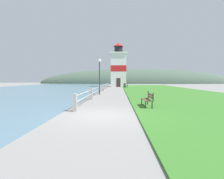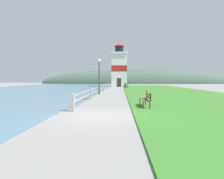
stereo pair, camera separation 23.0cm
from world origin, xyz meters
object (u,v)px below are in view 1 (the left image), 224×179
park_bench_midway (127,85)px  park_bench_near (148,98)px  lighthouse (119,68)px  trash_bin (125,85)px  lamp_post (100,70)px

park_bench_midway → park_bench_near: bearing=96.3°
lighthouse → trash_bin: lighthouse is taller
park_bench_near → lighthouse: size_ratio=0.16×
lighthouse → trash_bin: 5.62m
park_bench_near → lamp_post: size_ratio=0.42×
lighthouse → trash_bin: bearing=-70.5°
park_bench_midway → trash_bin: size_ratio=2.01×
park_bench_midway → trash_bin: 2.18m
park_bench_midway → lamp_post: 15.99m
park_bench_near → park_bench_midway: 24.18m
park_bench_near → park_bench_midway: same height
lighthouse → lamp_post: (-2.07, -21.30, -1.65)m
park_bench_midway → lighthouse: bearing=-68.6°
trash_bin → lamp_post: size_ratio=0.21×
lamp_post → lighthouse: bearing=84.4°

